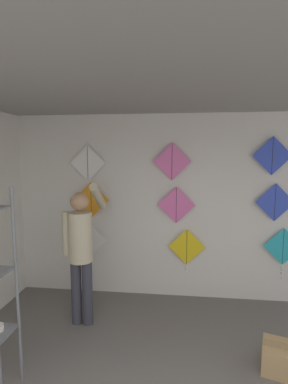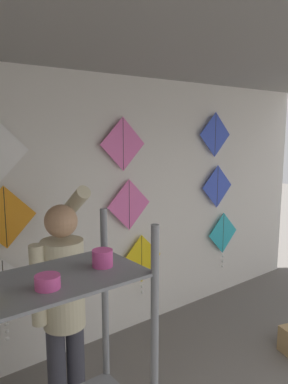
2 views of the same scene
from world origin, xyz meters
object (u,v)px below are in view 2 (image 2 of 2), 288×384
object	(u,v)px
kite_3	(5,217)
kite_4	(129,205)
kite_1	(142,261)
kite_7	(123,144)
kite_8	(215,135)
kite_2	(223,236)
shopkeeper	(63,299)
kite_5	(217,187)
kite_0	(4,293)

from	to	relation	value
kite_3	kite_4	xyz separation A→B (m)	(1.31, 0.00, -0.05)
kite_1	kite_7	size ratio (longest dim) A/B	1.25
kite_8	kite_2	bearing A→B (deg)	-0.26
kite_2	kite_4	distance (m)	1.68
kite_3	kite_4	size ratio (longest dim) A/B	1.00
kite_2	kite_7	xyz separation A→B (m)	(-1.63, 0.00, 1.27)
kite_2	kite_3	xyz separation A→B (m)	(-2.86, 0.00, 0.67)
shopkeeper	kite_1	size ratio (longest dim) A/B	2.68
shopkeeper	kite_7	size ratio (longest dim) A/B	3.35
kite_2	kite_5	xyz separation A→B (m)	(-0.15, 0.00, 0.69)
kite_1	kite_5	bearing A→B (deg)	0.03
kite_0	kite_4	distance (m)	1.49
kite_2	kite_4	size ratio (longest dim) A/B	1.38
shopkeeper	kite_7	distance (m)	1.76
shopkeeper	kite_4	xyz separation A→B (m)	(1.20, 0.85, 0.41)
kite_0	kite_7	size ratio (longest dim) A/B	1.38
shopkeeper	kite_5	bearing A→B (deg)	19.87
kite_1	kite_0	bearing A→B (deg)	-179.99
kite_4	shopkeeper	bearing A→B (deg)	-144.64
kite_3	shopkeeper	bearing A→B (deg)	-82.57
kite_1	kite_8	world-z (taller)	kite_8
kite_5	kite_7	distance (m)	1.59
kite_0	kite_3	bearing A→B (deg)	1.14
kite_3	kite_8	distance (m)	2.73
kite_0	kite_1	world-z (taller)	kite_0
kite_0	kite_4	world-z (taller)	kite_4
kite_0	shopkeeper	bearing A→B (deg)	-79.28
shopkeeper	kite_1	bearing A→B (deg)	33.71
kite_1	kite_5	xyz separation A→B (m)	(1.24, 0.00, 0.73)
kite_1	kite_7	distance (m)	1.33
kite_3	kite_7	distance (m)	1.37
kite_4	kite_7	bearing A→B (deg)	180.00
kite_3	kite_8	bearing A→B (deg)	0.00
kite_5	shopkeeper	bearing A→B (deg)	-161.96
kite_0	kite_4	xyz separation A→B (m)	(1.36, 0.00, 0.63)
kite_3	kite_7	world-z (taller)	kite_7
kite_2	kite_7	world-z (taller)	kite_7
kite_2	kite_7	bearing A→B (deg)	179.97
kite_2	kite_8	world-z (taller)	kite_8
kite_7	kite_5	bearing A→B (deg)	0.00
kite_0	kite_5	world-z (taller)	kite_5
kite_4	kite_0	bearing A→B (deg)	-179.96
kite_4	kite_8	size ratio (longest dim) A/B	1.00
kite_4	kite_8	xyz separation A→B (m)	(1.34, 0.00, 0.73)
kite_5	kite_7	xyz separation A→B (m)	(-1.48, 0.00, 0.58)
kite_3	kite_4	distance (m)	1.31
shopkeeper	kite_3	world-z (taller)	shopkeeper
kite_2	kite_0	bearing A→B (deg)	180.00
kite_2	kite_8	distance (m)	1.37
shopkeeper	kite_1	xyz separation A→B (m)	(1.36, 0.85, -0.26)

